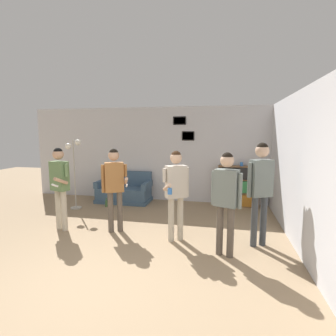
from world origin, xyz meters
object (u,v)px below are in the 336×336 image
object	(u,v)px
person_player_foreground_left	(59,180)
person_player_foreground_center	(114,181)
drinking_cup	(242,164)
floor_lamp	(74,162)
person_spectator_near_bookshelf	(226,193)
bottle_on_floor	(106,203)
couch	(125,192)
bookshelf	(238,186)
person_watcher_holding_cup	(176,186)
person_spectator_far_right	(261,183)

from	to	relation	value
person_player_foreground_left	person_player_foreground_center	xyz separation A→B (m)	(1.11, 0.14, -0.01)
drinking_cup	floor_lamp	bearing A→B (deg)	-164.88
person_spectator_near_bookshelf	bottle_on_floor	xyz separation A→B (m)	(-3.10, 2.22, -0.94)
couch	bookshelf	world-z (taller)	bookshelf
person_player_foreground_left	drinking_cup	xyz separation A→B (m)	(3.67, 2.58, 0.11)
couch	person_watcher_holding_cup	bearing A→B (deg)	-51.21
person_player_foreground_center	drinking_cup	size ratio (longest dim) A/B	16.40
person_watcher_holding_cup	person_player_foreground_left	bearing A→B (deg)	178.92
couch	person_watcher_holding_cup	world-z (taller)	person_watcher_holding_cup
person_player_foreground_left	bottle_on_floor	distance (m)	2.00
floor_lamp	person_player_foreground_left	distance (m)	1.56
floor_lamp	drinking_cup	world-z (taller)	floor_lamp
person_player_foreground_left	person_spectator_near_bookshelf	world-z (taller)	person_player_foreground_left
floor_lamp	person_spectator_near_bookshelf	distance (m)	4.27
couch	bookshelf	size ratio (longest dim) A/B	1.38
person_spectator_near_bookshelf	person_spectator_far_right	bearing A→B (deg)	41.39
person_spectator_near_bookshelf	person_player_foreground_left	bearing A→B (deg)	171.87
person_spectator_far_right	bottle_on_floor	xyz separation A→B (m)	(-3.68, 1.71, -1.04)
person_watcher_holding_cup	bottle_on_floor	world-z (taller)	person_watcher_holding_cup
couch	person_spectator_far_right	world-z (taller)	person_spectator_far_right
couch	bookshelf	distance (m)	3.19
person_spectator_near_bookshelf	person_spectator_far_right	xyz separation A→B (m)	(0.58, 0.51, 0.10)
floor_lamp	person_watcher_holding_cup	world-z (taller)	floor_lamp
person_player_foreground_center	drinking_cup	world-z (taller)	person_player_foreground_center
bookshelf	bottle_on_floor	distance (m)	3.58
person_player_foreground_left	person_player_foreground_center	size ratio (longest dim) A/B	1.01
person_player_foreground_center	person_spectator_far_right	world-z (taller)	person_spectator_far_right
bookshelf	floor_lamp	world-z (taller)	floor_lamp
bottle_on_floor	person_player_foreground_center	bearing A→B (deg)	-59.20
person_player_foreground_center	bookshelf	bearing A→B (deg)	44.39
person_player_foreground_left	drinking_cup	distance (m)	4.49
person_watcher_holding_cup	bookshelf	bearing A→B (deg)	64.96
drinking_cup	person_player_foreground_left	bearing A→B (deg)	-144.90
person_player_foreground_center	person_watcher_holding_cup	xyz separation A→B (m)	(1.26, -0.19, -0.01)
person_watcher_holding_cup	drinking_cup	world-z (taller)	person_watcher_holding_cup
person_player_foreground_left	person_watcher_holding_cup	size ratio (longest dim) A/B	1.01
person_spectator_far_right	drinking_cup	bearing A→B (deg)	93.61
bookshelf	person_spectator_far_right	bearing A→B (deg)	-84.84
person_player_foreground_left	person_spectator_far_right	world-z (taller)	person_spectator_far_right
couch	bottle_on_floor	xyz separation A→B (m)	(-0.28, -0.63, -0.19)
couch	person_spectator_near_bookshelf	bearing A→B (deg)	-45.17
couch	person_player_foreground_center	bearing A→B (deg)	-72.98
bookshelf	bottle_on_floor	world-z (taller)	bookshelf
person_spectator_near_bookshelf	person_spectator_far_right	distance (m)	0.78
person_player_foreground_left	drinking_cup	bearing A→B (deg)	35.10
couch	floor_lamp	world-z (taller)	floor_lamp
person_spectator_far_right	drinking_cup	distance (m)	2.54
drinking_cup	person_spectator_near_bookshelf	bearing A→B (deg)	-97.78
couch	person_player_foreground_left	bearing A→B (deg)	-100.21
bookshelf	person_spectator_far_right	xyz separation A→B (m)	(0.23, -2.54, 0.59)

